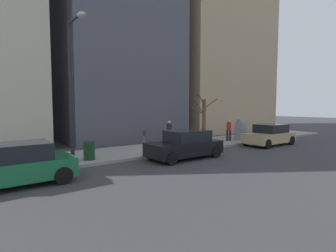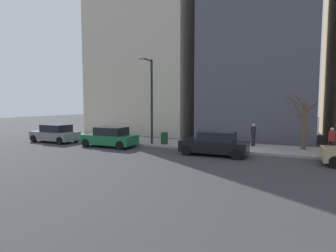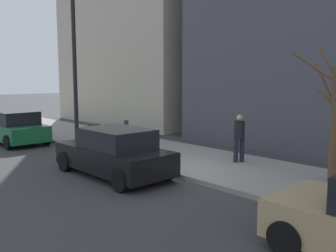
# 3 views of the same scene
# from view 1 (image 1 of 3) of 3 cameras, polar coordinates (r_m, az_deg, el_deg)

# --- Properties ---
(ground_plane) EXTENTS (120.00, 120.00, 0.00)m
(ground_plane) POSITION_cam_1_polar(r_m,az_deg,el_deg) (15.82, 3.40, -5.96)
(ground_plane) COLOR #38383A
(sidewalk) EXTENTS (4.00, 36.00, 0.15)m
(sidewalk) POSITION_cam_1_polar(r_m,az_deg,el_deg) (17.35, -0.92, -4.79)
(sidewalk) COLOR gray
(sidewalk) RESTS_ON ground
(parked_car_tan) EXTENTS (1.92, 4.20, 1.52)m
(parked_car_tan) POSITION_cam_1_polar(r_m,az_deg,el_deg) (20.36, 21.25, -1.85)
(parked_car_tan) COLOR tan
(parked_car_tan) RESTS_ON ground
(parked_car_black) EXTENTS (1.93, 4.20, 1.52)m
(parked_car_black) POSITION_cam_1_polar(r_m,az_deg,el_deg) (14.21, 3.79, -4.13)
(parked_car_black) COLOR black
(parked_car_black) RESTS_ON ground
(parked_car_green) EXTENTS (1.97, 4.22, 1.52)m
(parked_car_green) POSITION_cam_1_polar(r_m,az_deg,el_deg) (10.81, -30.86, -7.44)
(parked_car_green) COLOR #196038
(parked_car_green) RESTS_ON ground
(parking_meter) EXTENTS (0.14, 0.10, 1.35)m
(parking_meter) POSITION_cam_1_polar(r_m,az_deg,el_deg) (14.56, -5.21, -2.97)
(parking_meter) COLOR slate
(parking_meter) RESTS_ON sidewalk
(utility_box) EXTENTS (0.83, 0.61, 1.43)m
(utility_box) POSITION_cam_1_polar(r_m,az_deg,el_deg) (21.76, 15.50, -1.03)
(utility_box) COLOR #A8A399
(utility_box) RESTS_ON sidewalk
(streetlamp) EXTENTS (1.97, 0.32, 6.50)m
(streetlamp) POSITION_cam_1_polar(r_m,az_deg,el_deg) (12.72, -20.07, 9.44)
(streetlamp) COLOR black
(streetlamp) RESTS_ON sidewalk
(bare_tree) EXTENTS (1.25, 1.90, 3.81)m
(bare_tree) POSITION_cam_1_polar(r_m,az_deg,el_deg) (20.39, 7.77, 1.79)
(bare_tree) COLOR brown
(bare_tree) RESTS_ON sidewalk
(trash_bin) EXTENTS (0.56, 0.56, 0.90)m
(trash_bin) POSITION_cam_1_polar(r_m,az_deg,el_deg) (13.72, -16.79, -5.19)
(trash_bin) COLOR #14381E
(trash_bin) RESTS_ON sidewalk
(pedestrian_near_meter) EXTENTS (0.36, 0.39, 1.66)m
(pedestrian_near_meter) POSITION_cam_1_polar(r_m,az_deg,el_deg) (23.09, 15.17, -0.13)
(pedestrian_near_meter) COLOR #1E1E2D
(pedestrian_near_meter) RESTS_ON sidewalk
(pedestrian_midblock) EXTENTS (0.36, 0.38, 1.66)m
(pedestrian_midblock) POSITION_cam_1_polar(r_m,az_deg,el_deg) (20.73, 13.10, -0.59)
(pedestrian_midblock) COLOR #1E1E2D
(pedestrian_midblock) RESTS_ON sidewalk
(pedestrian_far_corner) EXTENTS (0.38, 0.36, 1.66)m
(pedestrian_far_corner) POSITION_cam_1_polar(r_m,az_deg,el_deg) (18.37, 0.27, -1.10)
(pedestrian_far_corner) COLOR #1E1E2D
(pedestrian_far_corner) RESTS_ON sidewalk
(office_tower_left) EXTENTS (12.72, 12.72, 24.16)m
(office_tower_left) POSITION_cam_1_polar(r_m,az_deg,el_deg) (34.40, 7.35, 19.92)
(office_tower_left) COLOR tan
(office_tower_left) RESTS_ON ground
(office_block_center) EXTENTS (9.95, 9.95, 18.50)m
(office_block_center) POSITION_cam_1_polar(r_m,az_deg,el_deg) (25.45, -12.27, 18.86)
(office_block_center) COLOR #4C4C56
(office_block_center) RESTS_ON ground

